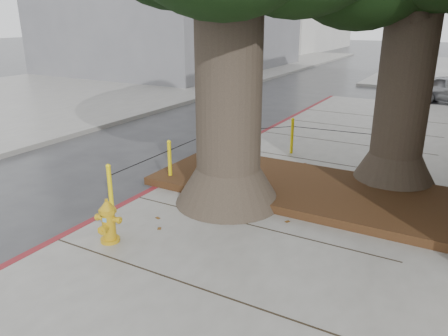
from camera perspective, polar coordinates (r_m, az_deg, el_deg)
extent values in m
plane|color=#28282B|center=(6.45, -9.07, -14.45)|extent=(140.00, 140.00, 0.00)
cube|color=slate|center=(22.73, -21.54, 9.06)|extent=(14.00, 60.00, 0.15)
cube|color=maroon|center=(9.27, -9.29, -3.11)|extent=(0.14, 26.00, 0.16)
cube|color=black|center=(9.06, 10.95, -2.69)|extent=(6.40, 2.60, 0.16)
cone|color=#4C3F33|center=(8.37, 0.57, -2.18)|extent=(2.04, 2.04, 0.70)
cylinder|color=#4C3F33|center=(7.87, 0.62, 11.73)|extent=(1.20, 1.20, 4.22)
cone|color=#4C3F33|center=(9.88, 21.23, -0.15)|extent=(1.77, 1.77, 0.70)
cylinder|color=#4C3F33|center=(9.48, 22.55, 10.29)|extent=(1.04, 1.04, 3.84)
cylinder|color=yellow|center=(8.12, -14.63, -2.78)|extent=(0.08, 0.08, 0.90)
sphere|color=yellow|center=(7.97, -14.90, 0.22)|extent=(0.09, 0.09, 0.09)
cylinder|color=yellow|center=(9.40, -7.10, 0.73)|extent=(0.08, 0.08, 0.90)
sphere|color=yellow|center=(9.27, -7.21, 3.37)|extent=(0.09, 0.09, 0.09)
cylinder|color=yellow|center=(10.83, -1.45, 3.36)|extent=(0.08, 0.08, 0.90)
sphere|color=yellow|center=(10.71, -1.47, 5.67)|extent=(0.09, 0.09, 0.09)
cylinder|color=yellow|center=(11.51, 8.87, 4.09)|extent=(0.08, 0.08, 0.90)
sphere|color=yellow|center=(11.40, 8.99, 6.27)|extent=(0.09, 0.09, 0.09)
cylinder|color=yellow|center=(11.15, 19.85, 2.68)|extent=(0.08, 0.08, 0.90)
sphere|color=yellow|center=(11.04, 20.11, 4.92)|extent=(0.09, 0.09, 0.09)
cylinder|color=black|center=(8.65, -10.69, 0.78)|extent=(0.02, 1.80, 0.02)
cylinder|color=black|center=(10.02, -4.11, 3.61)|extent=(0.02, 1.80, 0.02)
cylinder|color=black|center=(11.05, 3.89, 5.10)|extent=(1.51, 1.51, 0.02)
cylinder|color=black|center=(11.21, 14.39, 4.74)|extent=(2.20, 0.22, 0.02)
cylinder|color=gold|center=(7.29, -14.63, -9.04)|extent=(0.36, 0.36, 0.06)
cylinder|color=gold|center=(7.18, -14.81, -7.23)|extent=(0.25, 0.25, 0.48)
cylinder|color=gold|center=(7.07, -14.97, -5.43)|extent=(0.33, 0.33, 0.07)
cone|color=gold|center=(7.04, -15.04, -4.76)|extent=(0.31, 0.31, 0.13)
cylinder|color=gold|center=(7.00, -15.10, -4.12)|extent=(0.06, 0.06, 0.05)
cylinder|color=gold|center=(7.19, -15.73, -6.25)|extent=(0.15, 0.11, 0.09)
cylinder|color=gold|center=(7.07, -14.02, -6.56)|extent=(0.15, 0.11, 0.09)
cylinder|color=gold|center=(7.09, -15.29, -7.60)|extent=(0.15, 0.16, 0.12)
cube|color=#5999D8|center=(7.04, -15.35, -6.61)|extent=(0.07, 0.02, 0.07)
imported|color=black|center=(27.52, -0.77, 12.93)|extent=(1.84, 3.98, 1.13)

